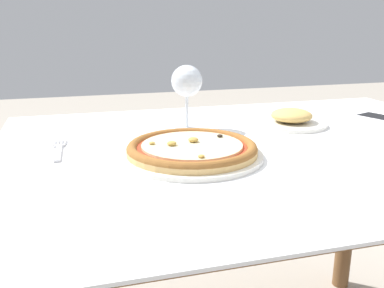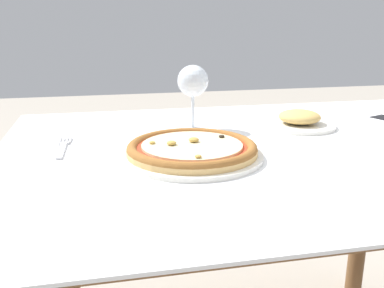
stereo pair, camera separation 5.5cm
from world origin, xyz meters
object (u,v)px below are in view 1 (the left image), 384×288
Objects in this scene: fork at (59,149)px; side_plate at (291,119)px; dining_table at (265,179)px; wine_glass_far_left at (187,82)px; pizza_plate at (192,150)px; cell_phone at (383,119)px.

fork is 0.62m from side_plate.
dining_table is 7.39× the size of fork.
side_plate is at bearing 46.32° from dining_table.
fork reaches higher than dining_table.
wine_glass_far_left is 0.31m from side_plate.
pizza_plate reaches higher than cell_phone.
cell_phone is at bearing -6.44° from wine_glass_far_left.
dining_table is at bearing 15.22° from pizza_plate.
dining_table is at bearing -9.25° from fork.
wine_glass_far_left is at bearing 77.49° from pizza_plate.
pizza_plate is 0.30m from fork.
cell_phone is 0.28m from side_plate.
wine_glass_far_left is (-0.15, 0.19, 0.21)m from dining_table.
pizza_plate is at bearing -163.86° from cell_phone.
dining_table is 4.15× the size of pizza_plate.
wine_glass_far_left reaches higher than cell_phone.
pizza_plate is at bearing -164.78° from dining_table.
pizza_plate reaches higher than fork.
wine_glass_far_left is at bearing 171.64° from side_plate.
side_plate is (-0.28, 0.02, 0.01)m from cell_phone.
side_plate is (0.14, 0.15, 0.11)m from dining_table.
cell_phone is at bearing 16.14° from pizza_plate.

